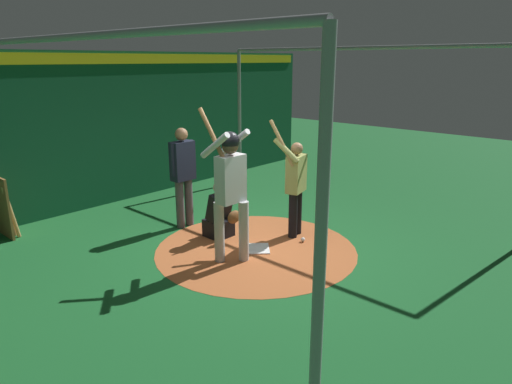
# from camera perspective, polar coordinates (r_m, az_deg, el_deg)

# --- Properties ---
(ground_plane) EXTENTS (27.72, 27.72, 0.00)m
(ground_plane) POSITION_cam_1_polar(r_m,az_deg,el_deg) (7.31, 0.00, -7.17)
(ground_plane) COLOR #195B28
(dirt_circle) EXTENTS (3.18, 3.18, 0.01)m
(dirt_circle) POSITION_cam_1_polar(r_m,az_deg,el_deg) (7.31, 0.00, -7.15)
(dirt_circle) COLOR #B76033
(dirt_circle) RESTS_ON ground
(home_plate) EXTENTS (0.59, 0.59, 0.01)m
(home_plate) POSITION_cam_1_polar(r_m,az_deg,el_deg) (7.30, 0.00, -7.08)
(home_plate) COLOR white
(home_plate) RESTS_ON dirt_circle
(batter) EXTENTS (0.68, 0.49, 2.26)m
(batter) POSITION_cam_1_polar(r_m,az_deg,el_deg) (6.52, -3.27, 1.13)
(batter) COLOR #BCBCC0
(batter) RESTS_ON ground
(catcher) EXTENTS (0.58, 0.40, 0.99)m
(catcher) POSITION_cam_1_polar(r_m,az_deg,el_deg) (7.69, -4.50, -2.87)
(catcher) COLOR black
(catcher) RESTS_ON ground
(umpire) EXTENTS (0.22, 0.49, 1.78)m
(umpire) POSITION_cam_1_polar(r_m,az_deg,el_deg) (8.10, -9.12, 2.50)
(umpire) COLOR #4C4C51
(umpire) RESTS_ON ground
(visitor) EXTENTS (0.54, 0.57, 1.99)m
(visitor) POSITION_cam_1_polar(r_m,az_deg,el_deg) (7.60, 4.96, 1.15)
(visitor) COLOR black
(visitor) RESTS_ON ground
(back_wall) EXTENTS (0.22, 11.72, 3.07)m
(back_wall) POSITION_cam_1_polar(r_m,az_deg,el_deg) (9.94, -17.46, 7.68)
(back_wall) COLOR #145133
(back_wall) RESTS_ON ground
(cage_frame) EXTENTS (6.23, 5.67, 3.14)m
(cage_frame) POSITION_cam_1_polar(r_m,az_deg,el_deg) (6.74, 0.00, 10.46)
(cage_frame) COLOR gray
(cage_frame) RESTS_ON ground
(baseball_0) EXTENTS (0.07, 0.07, 0.07)m
(baseball_0) POSITION_cam_1_polar(r_m,az_deg,el_deg) (7.60, 5.90, -5.95)
(baseball_0) COLOR white
(baseball_0) RESTS_ON dirt_circle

